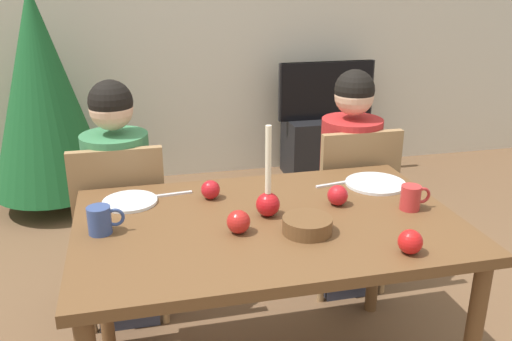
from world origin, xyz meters
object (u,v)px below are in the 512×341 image
object	(u,v)px
tv_stand	(324,146)
mug_left	(101,220)
plate_right	(375,183)
apple_by_right_mug	(338,195)
person_left_child	(121,209)
tv	(326,91)
mug_right	(411,197)
chair_right	(350,200)
person_right_child	(348,188)
christmas_tree	(42,92)
apple_far_edge	(410,242)
bowl_walnuts	(307,225)
apple_near_candle	(238,222)
candle_centerpiece	(268,198)
dining_table	(268,240)
chair_left	(122,223)
apple_by_left_plate	(211,190)
plate_left	(130,201)

from	to	relation	value
tv_stand	mug_left	distance (m)	2.88
plate_right	apple_by_right_mug	size ratio (longest dim) A/B	3.18
person_left_child	tv	xyz separation A→B (m)	(1.62, 1.66, 0.14)
plate_right	mug_right	world-z (taller)	mug_right
chair_right	mug_left	distance (m)	1.35
chair_right	plate_right	distance (m)	0.45
person_right_child	plate_right	size ratio (longest dim) A/B	4.59
christmas_tree	apple_by_right_mug	distance (m)	2.44
apple_far_edge	bowl_walnuts	bearing A→B (deg)	141.67
mug_left	mug_right	distance (m)	1.15
mug_right	apple_near_candle	xyz separation A→B (m)	(-0.68, -0.04, -0.01)
tv_stand	apple_by_right_mug	bearing A→B (deg)	-109.35
person_left_child	candle_centerpiece	size ratio (longest dim) A/B	3.37
tv	apple_by_right_mug	size ratio (longest dim) A/B	9.82
tv	mug_left	bearing A→B (deg)	-126.33
candle_centerpiece	bowl_walnuts	size ratio (longest dim) A/B	1.99
tv_stand	candle_centerpiece	size ratio (longest dim) A/B	1.84
dining_table	apple_near_candle	world-z (taller)	apple_near_candle
bowl_walnuts	apple_near_candle	size ratio (longest dim) A/B	2.11
mug_left	mug_right	world-z (taller)	mug_left
tv	candle_centerpiece	bearing A→B (deg)	-115.31
chair_right	candle_centerpiece	world-z (taller)	candle_centerpiece
chair_right	bowl_walnuts	xyz separation A→B (m)	(-0.48, -0.74, 0.27)
apple_near_candle	person_right_child	bearing A→B (deg)	45.06
bowl_walnuts	apple_far_edge	distance (m)	0.35
plate_right	apple_near_candle	distance (m)	0.73
plate_right	mug_left	size ratio (longest dim) A/B	2.01
mug_left	apple_near_candle	size ratio (longest dim) A/B	1.53
person_right_child	chair_left	bearing A→B (deg)	-178.36
person_left_child	apple_near_candle	size ratio (longest dim) A/B	14.13
chair_right	mug_right	distance (m)	0.71
chair_left	apple_by_left_plate	size ratio (longest dim) A/B	11.81
bowl_walnuts	plate_right	bearing A→B (deg)	40.18
chair_right	mug_right	bearing A→B (deg)	-93.27
chair_left	apple_near_candle	xyz separation A→B (m)	(0.42, -0.69, 0.28)
chair_right	apple_near_candle	size ratio (longest dim) A/B	10.85
chair_left	person_right_child	bearing A→B (deg)	1.64
person_left_child	christmas_tree	xyz separation A→B (m)	(-0.49, 1.47, 0.27)
bowl_walnuts	chair_left	bearing A→B (deg)	131.25
chair_right	mug_left	world-z (taller)	chair_right
candle_centerpiece	apple_near_candle	distance (m)	0.18
plate_right	mug_right	xyz separation A→B (m)	(0.02, -0.26, 0.04)
chair_left	person_left_child	size ratio (longest dim) A/B	0.77
plate_left	mug_left	size ratio (longest dim) A/B	1.68
apple_near_candle	tv_stand	bearing A→B (deg)	63.10
mug_left	apple_near_candle	xyz separation A→B (m)	(0.46, -0.11, -0.01)
plate_left	mug_left	bearing A→B (deg)	-112.19
apple_near_candle	apple_far_edge	distance (m)	0.58
apple_far_edge	apple_by_left_plate	bearing A→B (deg)	133.18
christmas_tree	apple_by_right_mug	size ratio (longest dim) A/B	20.18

